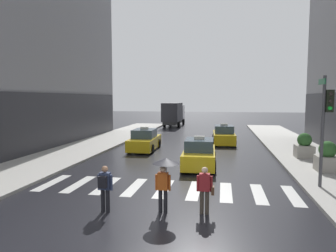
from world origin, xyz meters
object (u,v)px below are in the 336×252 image
taxi_lead (199,154)px  pedestrian_with_handbag (205,188)px  planter_near_corner (327,158)px  pedestrian_with_backpack (105,185)px  traffic_light_pole (326,115)px  pedestrian_with_umbrella (165,170)px  taxi_second (145,141)px  planter_mid_block (304,146)px  taxi_third (224,136)px  box_truck (173,113)px

taxi_lead → pedestrian_with_handbag: size_ratio=2.78×
planter_near_corner → pedestrian_with_backpack: bearing=-142.7°
traffic_light_pole → pedestrian_with_umbrella: traffic_light_pole is taller
taxi_lead → pedestrian_with_umbrella: pedestrian_with_umbrella is taller
taxi_second → pedestrian_with_umbrella: (3.96, -12.38, 0.79)m
taxi_lead → pedestrian_with_umbrella: (-0.63, -7.44, 0.79)m
traffic_light_pole → pedestrian_with_umbrella: size_ratio=2.47×
pedestrian_with_umbrella → planter_mid_block: 12.82m
traffic_light_pole → taxi_lead: traffic_light_pole is taller
traffic_light_pole → planter_mid_block: bearing=82.2°
pedestrian_with_backpack → traffic_light_pole: bearing=26.4°
taxi_second → pedestrian_with_umbrella: pedestrian_with_umbrella is taller
taxi_third → pedestrian_with_handbag: taxi_third is taller
taxi_third → pedestrian_with_umbrella: bearing=-97.1°
pedestrian_with_backpack → taxi_second: bearing=98.5°
traffic_light_pole → pedestrian_with_backpack: 9.58m
taxi_lead → planter_mid_block: size_ratio=2.87×
taxi_second → taxi_third: (6.04, 4.35, 0.00)m
taxi_lead → pedestrian_with_umbrella: size_ratio=2.37×
pedestrian_with_umbrella → planter_near_corner: bearing=42.8°
taxi_third → planter_mid_block: 7.99m
taxi_second → box_truck: 19.96m
pedestrian_with_backpack → planter_near_corner: planter_near_corner is taller
taxi_lead → pedestrian_with_backpack: bearing=-109.0°
box_truck → pedestrian_with_umbrella: (4.92, -32.28, -0.34)m
box_truck → traffic_light_pole: bearing=-68.6°
taxi_third → pedestrian_with_handbag: bearing=-92.4°
taxi_second → planter_near_corner: 12.64m
taxi_lead → taxi_second: 6.74m
pedestrian_with_handbag → taxi_second: bearing=113.5°
pedestrian_with_backpack → planter_near_corner: (9.48, 7.23, -0.10)m
pedestrian_with_handbag → planter_mid_block: planter_mid_block is taller
taxi_lead → taxi_second: same height
box_truck → planter_near_corner: bearing=-64.1°
pedestrian_with_handbag → planter_mid_block: 11.99m
traffic_light_pole → taxi_lead: bearing=146.9°
traffic_light_pole → taxi_third: size_ratio=1.04×
pedestrian_with_umbrella → planter_mid_block: bearing=55.8°
traffic_light_pole → pedestrian_with_handbag: size_ratio=2.91×
taxi_second → pedestrian_with_umbrella: size_ratio=2.36×
pedestrian_with_handbag → planter_mid_block: (5.82, 10.48, -0.06)m
traffic_light_pole → taxi_third: 13.85m
box_truck → planter_mid_block: 24.87m
box_truck → pedestrian_with_umbrella: bearing=-81.3°
pedestrian_with_umbrella → box_truck: bearing=98.7°
pedestrian_with_umbrella → traffic_light_pole: bearing=31.0°
taxi_third → pedestrian_with_backpack: size_ratio=2.80×
taxi_second → planter_mid_block: taxi_second is taller
pedestrian_with_umbrella → pedestrian_with_backpack: bearing=-169.7°
taxi_third → pedestrian_with_backpack: bearing=-103.6°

